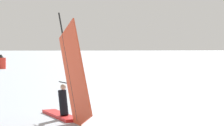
% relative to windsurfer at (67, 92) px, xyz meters
% --- Properties ---
extents(ground_plane, '(4000.00, 4000.00, 0.00)m').
position_rel_windsurfer_xyz_m(ground_plane, '(3.92, -1.73, -1.05)').
color(ground_plane, '#9EA8B2').
extents(windsurfer, '(0.84, 4.41, 4.31)m').
position_rel_windsurfer_xyz_m(windsurfer, '(0.00, 0.00, 0.00)').
color(windsurfer, red).
rests_on(windsurfer, ground_plane).
extents(channel_buoy, '(1.29, 1.29, 2.02)m').
position_rel_windsurfer_xyz_m(channel_buoy, '(10.95, 41.50, -0.14)').
color(channel_buoy, red).
rests_on(channel_buoy, ground_plane).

